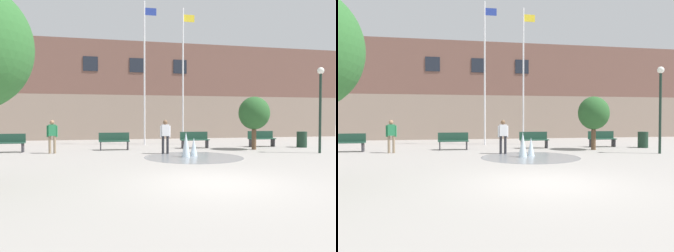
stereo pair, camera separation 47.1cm
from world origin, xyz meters
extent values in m
plane|color=gray|center=(0.00, 0.00, 0.00)|extent=(100.00, 100.00, 0.00)
cube|color=gray|center=(0.00, 20.55, 1.73)|extent=(36.00, 6.00, 3.46)
cube|color=brown|center=(0.00, 20.55, 5.57)|extent=(36.00, 6.00, 4.22)
cube|color=#1E232D|center=(-3.50, 17.53, 5.78)|extent=(1.10, 0.06, 1.10)
cube|color=#1E232D|center=(0.00, 17.53, 5.78)|extent=(1.10, 0.06, 1.10)
cube|color=#1E232D|center=(3.50, 17.53, 5.78)|extent=(1.10, 0.06, 1.10)
cylinder|color=gray|center=(1.01, 5.48, 0.00)|extent=(4.27, 4.27, 0.01)
cone|color=silver|center=(1.14, 5.87, 0.41)|extent=(0.33, 0.33, 0.82)
cone|color=silver|center=(0.71, 5.59, 0.54)|extent=(0.37, 0.37, 1.09)
cube|color=#28282D|center=(-6.63, 9.20, 0.22)|extent=(0.06, 0.40, 0.44)
cube|color=#1E4233|center=(-7.33, 9.20, 0.47)|extent=(1.60, 0.44, 0.05)
cube|color=#1E4233|center=(-7.33, 9.40, 0.70)|extent=(1.60, 0.04, 0.42)
cube|color=#28282D|center=(-2.87, 9.31, 0.22)|extent=(0.06, 0.40, 0.44)
cube|color=#28282D|center=(-1.47, 9.31, 0.22)|extent=(0.06, 0.40, 0.44)
cube|color=#1E4233|center=(-2.17, 9.31, 0.47)|extent=(1.60, 0.44, 0.05)
cube|color=#1E4233|center=(-2.17, 9.51, 0.70)|extent=(1.60, 0.04, 0.42)
cube|color=#28282D|center=(1.57, 9.39, 0.22)|extent=(0.06, 0.40, 0.44)
cube|color=#28282D|center=(2.97, 9.39, 0.22)|extent=(0.06, 0.40, 0.44)
cube|color=#1E4233|center=(2.27, 9.39, 0.47)|extent=(1.60, 0.44, 0.05)
cube|color=#1E4233|center=(2.27, 9.59, 0.70)|extent=(1.60, 0.04, 0.42)
cube|color=#28282D|center=(5.68, 9.45, 0.22)|extent=(0.06, 0.40, 0.44)
cube|color=#28282D|center=(7.08, 9.45, 0.22)|extent=(0.06, 0.40, 0.44)
cube|color=#1E4233|center=(6.38, 9.45, 0.47)|extent=(1.60, 0.44, 0.05)
cube|color=#1E4233|center=(6.38, 9.65, 0.70)|extent=(1.60, 0.04, 0.42)
cylinder|color=#28282D|center=(-0.02, 7.00, 0.42)|extent=(0.12, 0.12, 0.84)
cylinder|color=#28282D|center=(0.20, 7.00, 0.42)|extent=(0.12, 0.12, 0.84)
cube|color=white|center=(0.09, 7.00, 1.11)|extent=(0.34, 0.20, 0.54)
sphere|color=brown|center=(0.09, 7.00, 1.48)|extent=(0.21, 0.21, 0.21)
cylinder|color=white|center=(-0.12, 7.00, 1.05)|extent=(0.08, 0.08, 0.55)
cylinder|color=white|center=(0.30, 7.00, 1.05)|extent=(0.08, 0.08, 0.55)
cylinder|color=#89755B|center=(-5.25, 8.30, 0.42)|extent=(0.12, 0.12, 0.84)
cylinder|color=#89755B|center=(-5.03, 8.30, 0.42)|extent=(0.12, 0.12, 0.84)
cube|color=#237547|center=(-5.14, 8.30, 1.11)|extent=(0.37, 0.26, 0.54)
sphere|color=#997051|center=(-5.14, 8.30, 1.48)|extent=(0.21, 0.21, 0.21)
cylinder|color=#237547|center=(-5.35, 8.30, 1.05)|extent=(0.08, 0.08, 0.55)
cylinder|color=#237547|center=(-4.93, 8.30, 1.05)|extent=(0.08, 0.08, 0.55)
cylinder|color=silver|center=(-0.16, 12.12, 4.44)|extent=(0.10, 0.10, 8.88)
cube|color=#233893|center=(0.24, 12.12, 8.25)|extent=(0.70, 0.02, 0.45)
cylinder|color=silver|center=(2.31, 12.12, 4.31)|extent=(0.10, 0.10, 8.62)
cube|color=yellow|center=(2.71, 12.12, 8.00)|extent=(0.70, 0.02, 0.45)
cylinder|color=#192D23|center=(7.42, 5.74, 1.90)|extent=(0.12, 0.12, 3.79)
sphere|color=white|center=(7.42, 5.74, 3.95)|extent=(0.32, 0.32, 0.32)
cylinder|color=#193323|center=(8.44, 8.63, 0.45)|extent=(0.56, 0.56, 0.90)
cylinder|color=brown|center=(5.13, 8.00, 0.54)|extent=(0.24, 0.24, 1.08)
ellipsoid|color=#285628|center=(5.13, 8.00, 1.95)|extent=(1.64, 1.64, 1.74)
camera|label=1|loc=(-3.07, -8.03, 1.73)|focal=35.00mm
camera|label=2|loc=(-2.60, -8.13, 1.73)|focal=35.00mm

